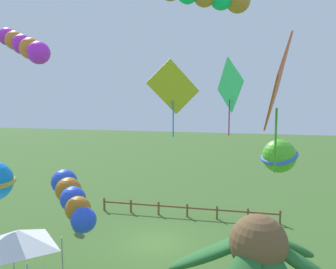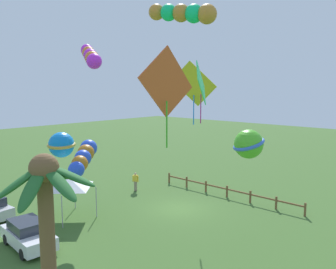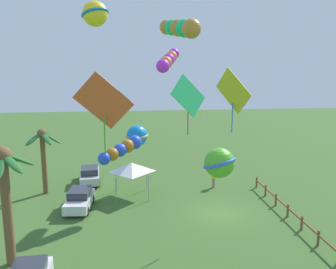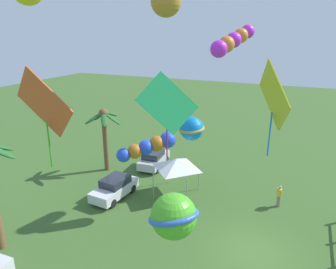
# 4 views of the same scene
# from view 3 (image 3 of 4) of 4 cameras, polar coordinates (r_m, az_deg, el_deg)

# --- Properties ---
(ground_plane) EXTENTS (120.00, 120.00, 0.00)m
(ground_plane) POSITION_cam_3_polar(r_m,az_deg,el_deg) (27.32, 8.14, -12.27)
(ground_plane) COLOR #3D6028
(palm_tree_0) EXTENTS (3.31, 3.11, 6.62)m
(palm_tree_0) POSITION_cam_3_polar(r_m,az_deg,el_deg) (20.88, -24.36, -6.85)
(palm_tree_0) COLOR brown
(palm_tree_0) RESTS_ON ground
(palm_tree_1) EXTENTS (3.22, 3.08, 5.56)m
(palm_tree_1) POSITION_cam_3_polar(r_m,az_deg,el_deg) (31.64, -19.12, -1.83)
(palm_tree_1) COLOR brown
(palm_tree_1) RESTS_ON ground
(rail_fence) EXTENTS (12.69, 0.12, 0.95)m
(rail_fence) POSITION_cam_3_polar(r_m,az_deg,el_deg) (27.72, 18.38, -11.09)
(rail_fence) COLOR brown
(rail_fence) RESTS_ON ground
(parked_car_0) EXTENTS (4.02, 1.99, 1.51)m
(parked_car_0) POSITION_cam_3_polar(r_m,az_deg,el_deg) (28.46, -13.78, -9.88)
(parked_car_0) COLOR silver
(parked_car_0) RESTS_ON ground
(parked_car_1) EXTENTS (4.03, 2.01, 1.51)m
(parked_car_1) POSITION_cam_3_polar(r_m,az_deg,el_deg) (34.14, -12.22, -6.26)
(parked_car_1) COLOR #BCBCC1
(parked_car_1) RESTS_ON ground
(spectator_0) EXTENTS (0.50, 0.38, 1.59)m
(spectator_0) POSITION_cam_3_polar(r_m,az_deg,el_deg) (32.39, 7.20, -6.93)
(spectator_0) COLOR gray
(spectator_0) RESTS_ON ground
(festival_tent) EXTENTS (2.86, 2.86, 2.85)m
(festival_tent) POSITION_cam_3_polar(r_m,az_deg,el_deg) (29.83, -5.75, -5.15)
(festival_tent) COLOR #9E9EA3
(festival_tent) RESTS_ON ground
(kite_diamond_0) EXTENTS (2.74, 1.64, 4.36)m
(kite_diamond_0) POSITION_cam_3_polar(r_m,az_deg,el_deg) (24.38, 10.23, 6.66)
(kite_diamond_0) COLOR gold
(kite_diamond_1) EXTENTS (0.72, 3.08, 4.24)m
(kite_diamond_1) POSITION_cam_3_polar(r_m,az_deg,el_deg) (18.43, -10.13, 5.05)
(kite_diamond_1) COLOR #D75728
(kite_ball_2) EXTENTS (1.88, 1.88, 1.21)m
(kite_ball_2) POSITION_cam_3_polar(r_m,az_deg,el_deg) (18.64, -11.43, 18.17)
(kite_ball_2) COLOR yellow
(kite_tube_3) EXTENTS (2.90, 3.15, 1.67)m
(kite_tube_3) POSITION_cam_3_polar(r_m,az_deg,el_deg) (26.38, -7.27, -2.30)
(kite_tube_3) COLOR blue
(kite_ball_4) EXTENTS (2.80, 2.80, 1.79)m
(kite_ball_4) POSITION_cam_3_polar(r_m,az_deg,el_deg) (30.81, -4.91, -0.20)
(kite_ball_4) COLOR #0E79D8
(kite_tube_5) EXTENTS (3.62, 2.24, 2.05)m
(kite_tube_5) POSITION_cam_3_polar(r_m,az_deg,el_deg) (30.34, -0.01, 11.61)
(kite_tube_5) COLOR #CC29E6
(kite_tube_6) EXTENTS (3.73, 1.97, 1.30)m
(kite_tube_6) POSITION_cam_3_polar(r_m,az_deg,el_deg) (21.21, 1.90, 16.45)
(kite_tube_6) COLOR #BD7E2C
(kite_diamond_7) EXTENTS (1.25, 2.19, 3.44)m
(kite_diamond_7) POSITION_cam_3_polar(r_m,az_deg,el_deg) (20.34, 3.20, 5.96)
(kite_diamond_7) COLOR #3CF181
(kite_ball_8) EXTENTS (2.40, 2.39, 1.58)m
(kite_ball_8) POSITION_cam_3_polar(r_m,az_deg,el_deg) (18.96, 8.10, -4.44)
(kite_ball_8) COLOR #4DB827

